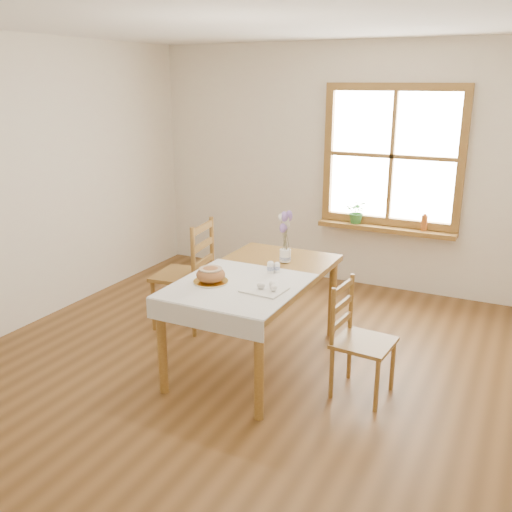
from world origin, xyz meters
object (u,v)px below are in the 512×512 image
Objects in this scene: bread_plate at (211,282)px; flower_vase at (285,256)px; dining_table at (256,284)px; chair_right at (364,341)px; chair_left at (182,274)px.

bread_plate is 2.44× the size of flower_vase.
flower_vase is at bearing 68.38° from bread_plate.
dining_table is 0.41m from flower_vase.
chair_left is at bearing 80.62° from chair_right.
dining_table is 1.58× the size of chair_left.
flower_vase is (0.29, 0.73, 0.04)m from bread_plate.
chair_right reaches higher than dining_table.
bread_plate is at bearing 106.10° from chair_right.
bread_plate is (0.72, -0.69, 0.26)m from chair_left.
dining_table is 1.89× the size of chair_right.
chair_left reaches higher than dining_table.
dining_table is 15.39× the size of flower_vase.
flower_vase reaches higher than chair_right.
chair_left is at bearing -178.12° from flower_vase.
chair_left reaches higher than bread_plate.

